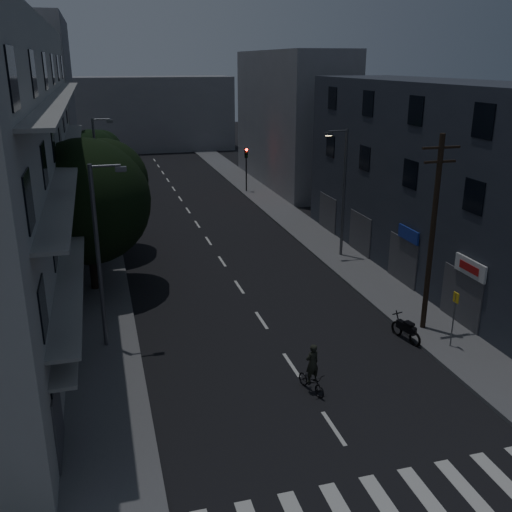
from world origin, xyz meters
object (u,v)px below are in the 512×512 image
cyclist (312,376)px  bus_stop_sign (455,310)px  motorcycle (406,330)px  utility_pole (433,231)px

cyclist → bus_stop_sign: bearing=-3.6°
motorcycle → cyclist: 6.33m
utility_pole → cyclist: utility_pole is taller
motorcycle → cyclist: bearing=-164.9°
bus_stop_sign → utility_pole: bearing=94.7°
utility_pole → cyclist: size_ratio=4.50×
motorcycle → cyclist: (-5.65, -2.86, 0.19)m
motorcycle → cyclist: cyclist is taller
bus_stop_sign → motorcycle: (-1.46, 1.31, -1.40)m
bus_stop_sign → motorcycle: size_ratio=1.33×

